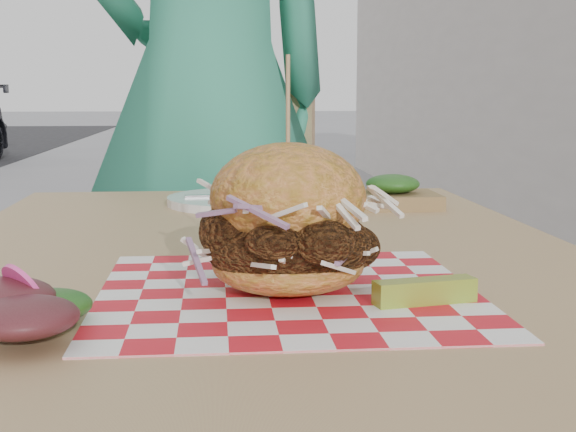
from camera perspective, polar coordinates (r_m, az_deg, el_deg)
The scene contains 8 objects.
diner at distance 1.87m, azimuth -5.62°, elevation 9.11°, with size 0.70×0.46×1.91m, color #318F6F.
patio_table at distance 1.01m, azimuth -2.10°, elevation -6.71°, with size 0.80×1.20×0.75m.
patio_chair at distance 2.05m, azimuth -2.79°, elevation -2.18°, with size 0.53×0.54×0.95m.
paper_liner at distance 0.77m, azimuth 0.00°, elevation -5.42°, with size 0.36×0.36×0.00m, color red.
sandwich at distance 0.76m, azimuth 0.00°, elevation -0.82°, with size 0.20×0.20×0.22m.
pickle_spear at distance 0.74m, azimuth 9.70°, elevation -5.30°, with size 0.10×0.02×0.02m, color olive.
place_setting at distance 1.38m, azimuth -3.02°, elevation 1.14°, with size 0.27×0.27×0.02m.
kraft_tray at distance 1.35m, azimuth 7.44°, elevation 1.56°, with size 0.15×0.12×0.06m.
Camera 1 is at (0.22, -1.07, 0.94)m, focal length 50.00 mm.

